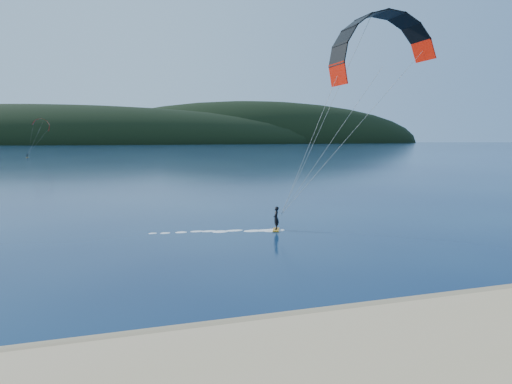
% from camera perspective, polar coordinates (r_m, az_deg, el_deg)
% --- Properties ---
extents(ground, '(1800.00, 1800.00, 0.00)m').
position_cam_1_polar(ground, '(16.80, 7.60, -21.17)').
color(ground, '#071438').
rests_on(ground, ground).
extents(wet_sand, '(220.00, 2.50, 0.10)m').
position_cam_1_polar(wet_sand, '(20.53, 1.88, -15.65)').
color(wet_sand, '#8F7653').
rests_on(wet_sand, ground).
extents(headland, '(1200.00, 310.00, 140.00)m').
position_cam_1_polar(headland, '(758.70, -17.96, 5.49)').
color(headland, black).
rests_on(headland, ground).
extents(kitesurfer_near, '(20.32, 10.06, 15.92)m').
position_cam_1_polar(kitesurfer_near, '(36.61, 14.20, 13.60)').
color(kitesurfer_near, '#C28016').
rests_on(kitesurfer_near, ground).
extents(kitesurfer_far, '(10.66, 8.27, 15.66)m').
position_cam_1_polar(kitesurfer_far, '(212.30, -24.27, 7.05)').
color(kitesurfer_far, '#C28016').
rests_on(kitesurfer_far, ground).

